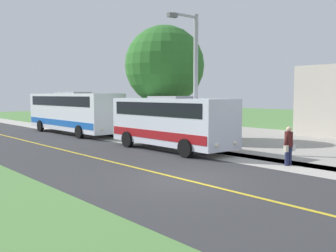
# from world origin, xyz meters

# --- Properties ---
(ground_plane) EXTENTS (120.00, 120.00, 0.00)m
(ground_plane) POSITION_xyz_m (0.00, 0.00, 0.00)
(ground_plane) COLOR #548442
(road_surface) EXTENTS (8.00, 100.00, 0.01)m
(road_surface) POSITION_xyz_m (0.00, 0.00, 0.00)
(road_surface) COLOR #333335
(road_surface) RESTS_ON ground
(sidewalk) EXTENTS (2.40, 100.00, 0.01)m
(sidewalk) POSITION_xyz_m (-5.20, 0.00, 0.00)
(sidewalk) COLOR #B2ADA3
(sidewalk) RESTS_ON ground
(road_centre_line) EXTENTS (0.16, 100.00, 0.00)m
(road_centre_line) POSITION_xyz_m (0.00, 0.00, 0.01)
(road_centre_line) COLOR gold
(road_centre_line) RESTS_ON ground
(shuttle_bus_front) EXTENTS (2.55, 7.90, 2.89)m
(shuttle_bus_front) POSITION_xyz_m (-4.45, -5.79, 1.59)
(shuttle_bus_front) COLOR silver
(shuttle_bus_front) RESTS_ON ground
(transit_bus_rear) EXTENTS (2.70, 10.82, 3.17)m
(transit_bus_rear) POSITION_xyz_m (-4.52, -17.31, 1.74)
(transit_bus_rear) COLOR white
(transit_bus_rear) RESTS_ON ground
(pedestrian_with_bags) EXTENTS (0.72, 0.34, 1.64)m
(pedestrian_with_bags) POSITION_xyz_m (-5.23, 0.89, 0.88)
(pedestrian_with_bags) COLOR #1E2347
(pedestrian_with_bags) RESTS_ON ground
(street_light_pole) EXTENTS (1.97, 0.24, 7.04)m
(street_light_pole) POSITION_xyz_m (-4.86, -4.47, 3.92)
(street_light_pole) COLOR #9E9EA3
(street_light_pole) RESTS_ON ground
(tree_curbside) EXTENTS (5.20, 5.20, 7.49)m
(tree_curbside) POSITION_xyz_m (-7.40, -9.87, 4.88)
(tree_curbside) COLOR brown
(tree_curbside) RESTS_ON ground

